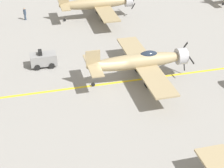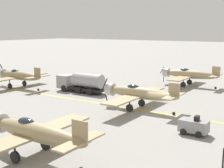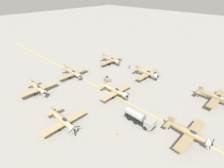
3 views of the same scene
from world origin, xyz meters
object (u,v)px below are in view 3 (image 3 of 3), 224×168
Objects in this scene: airplane_mid_left at (147,73)px; airplane_far_center at (189,133)px; airplane_near_center at (73,72)px; airplane_near_left at (111,60)px; traffic_cone at (117,134)px; airplane_far_left at (216,97)px; airplane_near_right at (38,88)px; airplane_mid_center at (115,91)px; ground_crew_walking at (130,67)px; fuel_tanker at (140,118)px; airplane_mid_right at (63,120)px; tow_tractor at (108,79)px.

airplane_far_center is at bearing 65.18° from airplane_mid_left.
airplane_near_left is at bearing -166.89° from airplane_near_center.
airplane_near_left reaches higher than airplane_near_center.
airplane_far_left is at bearing 157.86° from traffic_cone.
airplane_near_right is 13.86m from airplane_near_center.
airplane_mid_center is at bearing 13.96° from airplane_mid_left.
airplane_mid_left is 9.68m from ground_crew_walking.
fuel_tanker is at bearing 43.84° from ground_crew_walking.
traffic_cone is at bearing 101.84° from airplane_near_right.
airplane_far_center is at bearing 106.93° from airplane_near_center.
airplane_far_left is 1.00× the size of airplane_mid_right.
airplane_mid_right is at bearing -57.39° from traffic_cone.
airplane_far_left reaches higher than ground_crew_walking.
airplane_far_center is 1.00× the size of airplane_near_left.
traffic_cone is (9.87, -12.10, -1.74)m from airplane_far_center.
fuel_tanker is at bearing -14.01° from airplane_far_left.
traffic_cone is (-6.92, 10.81, -1.74)m from airplane_mid_right.
traffic_cone is (28.77, -11.71, -1.74)m from airplane_far_left.
airplane_near_center is at bearing 1.22° from airplane_near_left.
airplane_near_left is 37.63m from fuel_tanker.
fuel_tanker is 23.05m from tow_tractor.
airplane_far_left is 24.18m from fuel_tanker.
airplane_near_center is at bearing -58.20° from tow_tractor.
airplane_near_left reaches higher than airplane_mid_center.
airplane_near_left is at bearing -126.46° from airplane_far_center.
airplane_far_center is 1.00× the size of airplane_near_center.
airplane_near_right is 32.69m from fuel_tanker.
fuel_tanker is at bearing 169.94° from traffic_cone.
airplane_mid_left is (-35.13, -0.58, 0.00)m from airplane_mid_right.
airplane_mid_center is 1.00× the size of airplane_mid_left.
ground_crew_walking is at bearing -145.19° from traffic_cone.
airplane_near_right is 1.00× the size of airplane_mid_right.
airplane_mid_right is at bearing 85.45° from airplane_near_right.
airplane_mid_center reaches higher than tow_tractor.
tow_tractor is (-23.38, -8.94, -1.22)m from airplane_mid_right.
airplane_mid_left is (0.12, 18.35, 0.00)m from airplane_near_left.
airplane_mid_right is 25.97m from airplane_near_center.
ground_crew_walking is at bearing -136.16° from fuel_tanker.
airplane_near_center is 32.37m from traffic_cone.
airplane_near_right and airplane_mid_center have the same top height.
airplane_near_left is at bearing -77.74° from airplane_far_left.
airplane_near_left is 18.35m from airplane_mid_left.
airplane_near_left is 1.00× the size of airplane_mid_center.
airplane_mid_left is 1.50× the size of fuel_tanker.
tow_tractor is (-6.89, 11.12, -1.22)m from airplane_near_center.
airplane_mid_left reaches higher than airplane_near_center.
airplane_mid_center reaches higher than ground_crew_walking.
airplane_near_center is at bearing -107.23° from traffic_cone.
airplane_near_left is 1.00× the size of airplane_far_left.
airplane_far_left is 31.11m from traffic_cone.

